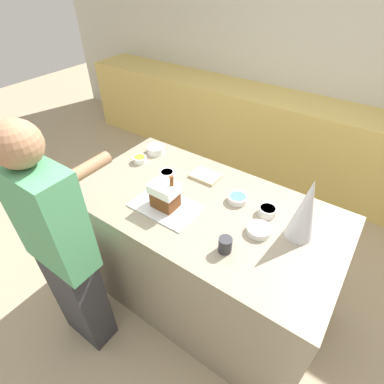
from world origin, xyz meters
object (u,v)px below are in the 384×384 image
at_px(gingerbread_house, 165,195).
at_px(cookbook, 205,176).
at_px(baking_tray, 166,206).
at_px(candy_bowl_far_right, 259,230).
at_px(candy_bowl_center_rear, 167,174).
at_px(candy_bowl_beside_tree, 267,211).
at_px(candy_bowl_near_tray_left, 156,149).
at_px(mug, 225,245).
at_px(decorative_tree, 306,210).
at_px(person, 63,252).
at_px(candy_bowl_near_tray_right, 238,198).
at_px(candy_bowl_behind_tray, 140,159).

relative_size(gingerbread_house, cookbook, 1.14).
bearing_deg(baking_tray, candy_bowl_far_right, 13.04).
distance_m(gingerbread_house, cookbook, 0.42).
xyz_separation_m(candy_bowl_center_rear, candy_bowl_beside_tree, (0.74, 0.05, 0.00)).
bearing_deg(candy_bowl_beside_tree, candy_bowl_near_tray_left, 171.30).
distance_m(gingerbread_house, candy_bowl_far_right, 0.59).
distance_m(candy_bowl_beside_tree, mug, 0.40).
height_order(decorative_tree, candy_bowl_beside_tree, decorative_tree).
bearing_deg(person, candy_bowl_far_right, 38.56).
height_order(decorative_tree, candy_bowl_near_tray_left, decorative_tree).
bearing_deg(candy_bowl_far_right, mug, -111.98).
bearing_deg(cookbook, candy_bowl_far_right, -26.96).
relative_size(cookbook, person, 0.12).
bearing_deg(candy_bowl_near_tray_right, candy_bowl_near_tray_left, 169.38).
height_order(candy_bowl_near_tray_left, person, person).
bearing_deg(mug, person, -148.94).
relative_size(candy_bowl_near_tray_left, candy_bowl_near_tray_right, 1.08).
bearing_deg(candy_bowl_beside_tree, decorative_tree, -15.56).
bearing_deg(candy_bowl_near_tray_left, candy_bowl_center_rear, -36.10).
distance_m(decorative_tree, cookbook, 0.77).
bearing_deg(mug, candy_bowl_center_rear, 152.67).
height_order(candy_bowl_center_rear, candy_bowl_beside_tree, candy_bowl_beside_tree).
xyz_separation_m(baking_tray, candy_bowl_far_right, (0.57, 0.13, 0.02)).
height_order(candy_bowl_beside_tree, mug, mug).
xyz_separation_m(candy_bowl_far_right, candy_bowl_behind_tray, (-1.05, 0.15, 0.00)).
xyz_separation_m(decorative_tree, cookbook, (-0.73, 0.17, -0.18)).
bearing_deg(candy_bowl_far_right, cookbook, 153.04).
height_order(candy_bowl_behind_tray, cookbook, candy_bowl_behind_tray).
relative_size(gingerbread_house, decorative_tree, 0.60).
xyz_separation_m(candy_bowl_far_right, candy_bowl_near_tray_right, (-0.23, 0.17, 0.00)).
xyz_separation_m(candy_bowl_near_tray_left, person, (0.17, -1.02, -0.12)).
distance_m(cookbook, mug, 0.67).
distance_m(candy_bowl_center_rear, candy_bowl_beside_tree, 0.74).
relative_size(candy_bowl_near_tray_right, mug, 1.41).
bearing_deg(candy_bowl_beside_tree, person, -134.47).
height_order(candy_bowl_far_right, mug, mug).
bearing_deg(candy_bowl_behind_tray, person, -78.25).
height_order(gingerbread_house, cookbook, gingerbread_house).
bearing_deg(candy_bowl_near_tray_right, candy_bowl_far_right, -36.97).
relative_size(candy_bowl_beside_tree, cookbook, 0.55).
bearing_deg(candy_bowl_near_tray_right, gingerbread_house, -138.32).
relative_size(candy_bowl_far_right, candy_bowl_beside_tree, 1.25).
height_order(candy_bowl_near_tray_right, person, person).
bearing_deg(person, candy_bowl_beside_tree, 45.53).
bearing_deg(cookbook, candy_bowl_behind_tray, -166.75).
height_order(candy_bowl_beside_tree, person, person).
relative_size(gingerbread_house, candy_bowl_behind_tray, 2.29).
bearing_deg(candy_bowl_beside_tree, gingerbread_house, -151.14).
relative_size(candy_bowl_near_tray_left, candy_bowl_far_right, 0.98).
xyz_separation_m(candy_bowl_center_rear, candy_bowl_near_tray_right, (0.54, 0.05, -0.00)).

